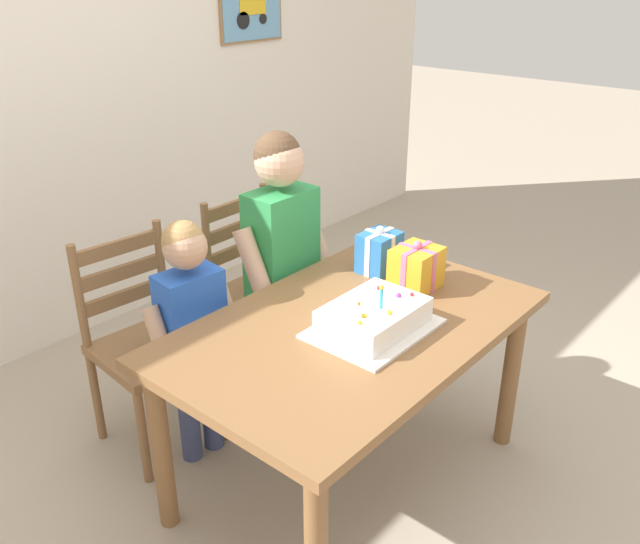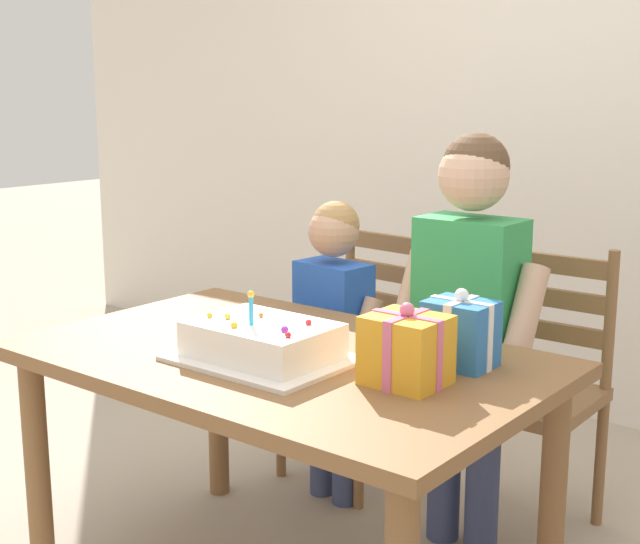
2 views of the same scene
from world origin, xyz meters
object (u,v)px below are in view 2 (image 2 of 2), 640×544
Objects in this scene: chair_right at (530,389)px; child_younger at (333,323)px; chair_left at (362,351)px; birthday_cake at (263,343)px; gift_box_red_large at (460,333)px; gift_box_beside_cake at (406,350)px; child_older at (469,303)px; dining_table at (283,387)px.

child_younger is (-0.61, -0.25, 0.17)m from chair_right.
birthday_cake is at bearing -69.60° from chair_left.
chair_left is at bearing 110.40° from birthday_cake.
gift_box_red_large is 0.21m from gift_box_beside_cake.
birthday_cake is 0.34× the size of child_older.
gift_box_red_large is (0.42, 0.19, 0.18)m from dining_table.
child_younger reaches higher than gift_box_red_large.
chair_left reaches higher than dining_table.
child_older is at bearing -111.63° from chair_right.
chair_right reaches higher than dining_table.
gift_box_red_large is (0.42, 0.28, 0.04)m from birthday_cake.
child_older is at bearing 67.63° from dining_table.
chair_left is (-0.73, 0.83, -0.34)m from gift_box_beside_cake.
gift_box_red_large is 0.16× the size of child_older.
gift_box_beside_cake is at bearing -1.36° from dining_table.
gift_box_beside_cake is 0.22× the size of chair_right.
gift_box_beside_cake is 0.19× the size of child_younger.
chair_left is 0.70m from child_older.
birthday_cake is 2.18× the size of gift_box_beside_cake.
child_younger is at bearing -158.11° from chair_right.
dining_table is 0.64m from child_younger.
chair_left is (-0.76, 0.63, -0.34)m from gift_box_red_large.
child_older is at bearing -23.39° from chair_left.
chair_right is at bearing 70.20° from birthday_cake.
gift_box_red_large is 0.82m from child_younger.
birthday_cake is 0.48× the size of chair_right.
child_older reaches higher than gift_box_beside_cake.
chair_left is at bearing 140.29° from gift_box_red_large.
gift_box_beside_cake is 0.90m from chair_right.
chair_left and chair_right have the same top height.
gift_box_red_large is at bearing -28.63° from child_younger.
child_younger is at bearing 115.62° from dining_table.
child_younger is (0.05, -0.25, 0.17)m from chair_left.
gift_box_beside_cake is 1.15m from chair_left.
chair_right is at bearing 0.01° from chair_left.
child_older reaches higher than birthday_cake.
dining_table is 6.94× the size of gift_box_beside_cake.
dining_table is at bearing -68.04° from chair_left.
gift_box_red_large reaches higher than gift_box_beside_cake.
chair_right is at bearing 94.13° from gift_box_beside_cake.
child_older reaches higher than chair_left.
dining_table is at bearing -64.38° from child_younger.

